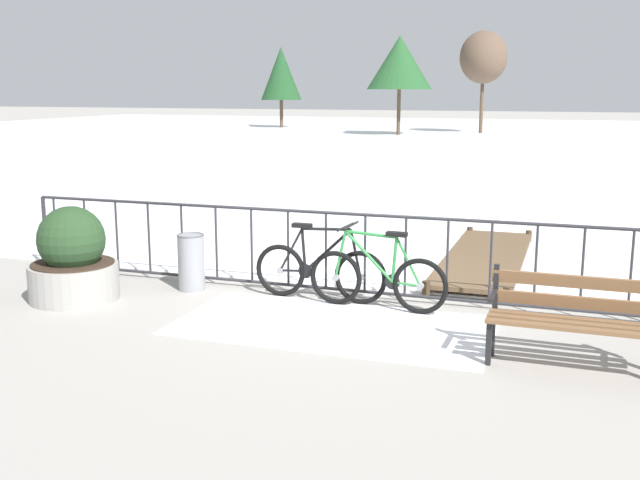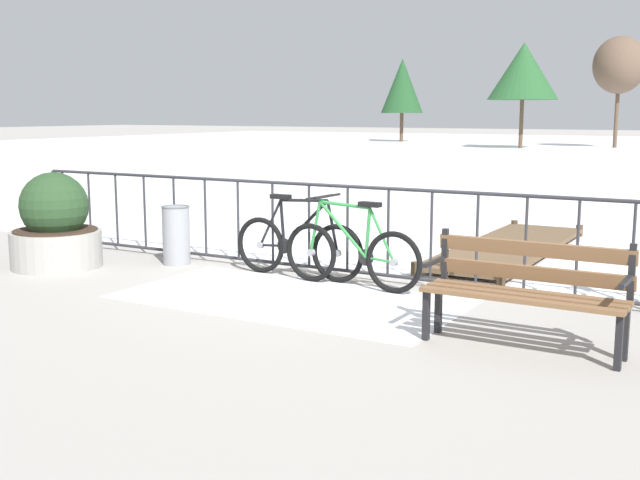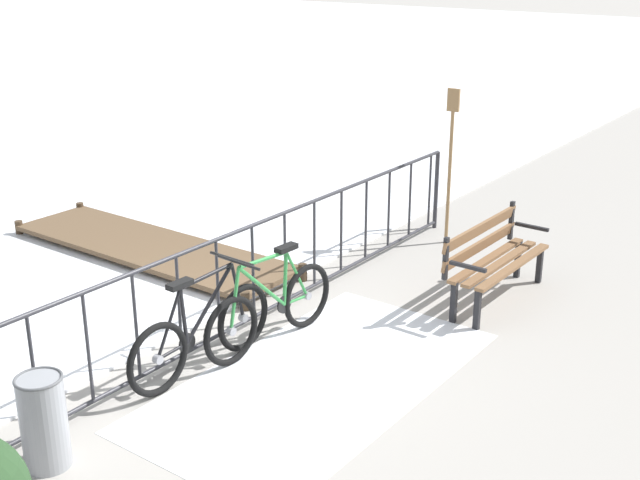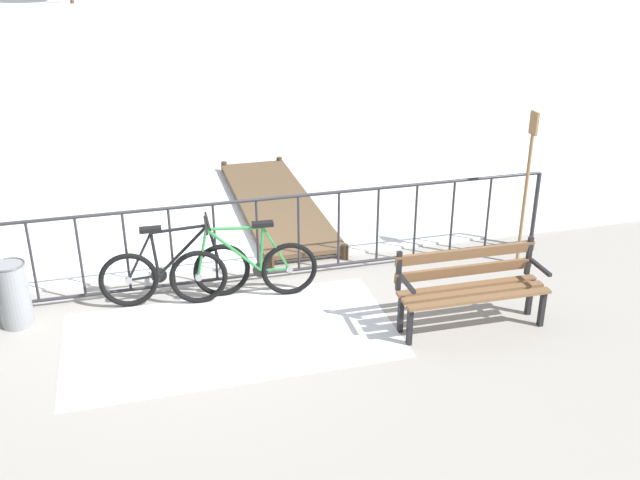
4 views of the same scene
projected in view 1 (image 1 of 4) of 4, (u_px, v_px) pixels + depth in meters
The scene contains 13 objects.
ground_plane at pixel (345, 296), 9.51m from camera, with size 160.00×160.00×0.00m, color #9E9991.
frozen_pond at pixel (520, 143), 35.85m from camera, with size 80.00×56.00×0.03m, color white.
snow_patch at pixel (333, 325), 8.32m from camera, with size 3.47×1.82×0.01m, color white.
railing_fence at pixel (345, 253), 9.40m from camera, with size 9.06×0.06×1.07m.
bicycle_near_railing at pixel (319, 271), 9.26m from camera, with size 1.71×0.52×0.97m.
bicycle_second at pixel (377, 279), 8.88m from camera, with size 1.71×0.52×0.97m.
park_bench at pixel (576, 314), 7.01m from camera, with size 1.61×0.51×0.89m.
planter_with_shrub at pixel (73, 260), 9.27m from camera, with size 1.08×1.08×1.16m.
trash_bin at pixel (191, 262), 9.74m from camera, with size 0.35×0.35×0.73m.
wooden_dock at pixel (485, 257), 11.13m from camera, with size 1.10×4.05×0.20m.
tree_west_mid at pixel (484, 58), 42.75m from camera, with size 2.68×2.68×5.76m.
tree_centre at pixel (281, 74), 49.18m from camera, with size 2.64×2.64×5.20m.
tree_east_mid at pixel (400, 63), 41.18m from camera, with size 3.57×3.57×5.38m.
Camera 1 is at (2.67, -8.79, 2.57)m, focal length 42.44 mm.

